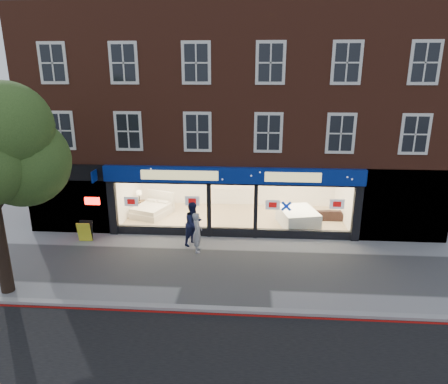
# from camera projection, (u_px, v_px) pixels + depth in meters

# --- Properties ---
(ground) EXTENTS (120.00, 120.00, 0.00)m
(ground) POSITION_uv_depth(u_px,v_px,m) (228.00, 268.00, 15.41)
(ground) COLOR gray
(ground) RESTS_ON ground
(kerb_line) EXTENTS (60.00, 0.10, 0.01)m
(kerb_line) POSITION_uv_depth(u_px,v_px,m) (222.00, 314.00, 12.45)
(kerb_line) COLOR #8C0A07
(kerb_line) RESTS_ON ground
(kerb_stone) EXTENTS (60.00, 0.25, 0.12)m
(kerb_stone) POSITION_uv_depth(u_px,v_px,m) (223.00, 309.00, 12.63)
(kerb_stone) COLOR gray
(kerb_stone) RESTS_ON ground
(showroom_floor) EXTENTS (11.00, 4.50, 0.10)m
(showroom_floor) POSITION_uv_depth(u_px,v_px,m) (234.00, 218.00, 20.41)
(showroom_floor) COLOR tan
(showroom_floor) RESTS_ON ground
(building) EXTENTS (19.00, 8.26, 10.30)m
(building) POSITION_uv_depth(u_px,v_px,m) (236.00, 84.00, 20.08)
(building) COLOR brown
(building) RESTS_ON ground
(display_bed) EXTENTS (2.13, 2.34, 1.08)m
(display_bed) POSITION_uv_depth(u_px,v_px,m) (153.00, 209.00, 20.69)
(display_bed) COLOR silver
(display_bed) RESTS_ON showroom_floor
(bedside_table) EXTENTS (0.46, 0.46, 0.55)m
(bedside_table) POSITION_uv_depth(u_px,v_px,m) (140.00, 206.00, 21.35)
(bedside_table) COLOR brown
(bedside_table) RESTS_ON showroom_floor
(mattress_stack) EXTENTS (2.05, 2.37, 0.81)m
(mattress_stack) POSITION_uv_depth(u_px,v_px,m) (298.00, 218.00, 19.23)
(mattress_stack) COLOR white
(mattress_stack) RESTS_ON showroom_floor
(sofa) EXTENTS (1.85, 0.77, 0.53)m
(sofa) POSITION_uv_depth(u_px,v_px,m) (325.00, 214.00, 20.14)
(sofa) COLOR black
(sofa) RESTS_ON showroom_floor
(a_board) EXTENTS (0.62, 0.41, 0.93)m
(a_board) POSITION_uv_depth(u_px,v_px,m) (85.00, 231.00, 17.72)
(a_board) COLOR yellow
(a_board) RESTS_ON ground
(pedestrian_grey) EXTENTS (0.49, 0.68, 1.71)m
(pedestrian_grey) POSITION_uv_depth(u_px,v_px,m) (197.00, 232.00, 16.60)
(pedestrian_grey) COLOR #A2A3A9
(pedestrian_grey) RESTS_ON ground
(pedestrian_blue) EXTENTS (1.13, 1.19, 1.93)m
(pedestrian_blue) POSITION_uv_depth(u_px,v_px,m) (194.00, 224.00, 17.24)
(pedestrian_blue) COLOR #171D42
(pedestrian_blue) RESTS_ON ground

